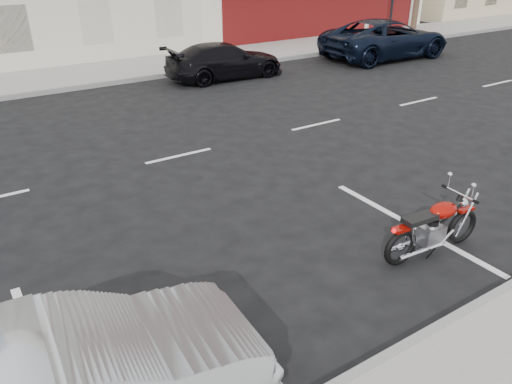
{
  "coord_description": "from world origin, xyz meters",
  "views": [
    {
      "loc": [
        -6.23,
        -9.73,
        4.31
      ],
      "look_at": [
        -2.4,
        -3.83,
        0.8
      ],
      "focal_mm": 35.0,
      "sensor_mm": 36.0,
      "label": 1
    }
  ],
  "objects_px": {
    "suv_far": "(386,39)",
    "car_far": "(225,61)",
    "fire_hydrant": "(366,30)",
    "motorcycle": "(464,219)"
  },
  "relations": [
    {
      "from": "suv_far",
      "to": "motorcycle",
      "type": "bearing_deg",
      "value": 140.16
    },
    {
      "from": "suv_far",
      "to": "car_far",
      "type": "bearing_deg",
      "value": 86.84
    },
    {
      "from": "fire_hydrant",
      "to": "suv_far",
      "type": "distance_m",
      "value": 3.97
    },
    {
      "from": "fire_hydrant",
      "to": "suv_far",
      "type": "bearing_deg",
      "value": -122.82
    },
    {
      "from": "fire_hydrant",
      "to": "motorcycle",
      "type": "height_order",
      "value": "motorcycle"
    },
    {
      "from": "motorcycle",
      "to": "car_far",
      "type": "height_order",
      "value": "car_far"
    },
    {
      "from": "fire_hydrant",
      "to": "car_far",
      "type": "height_order",
      "value": "car_far"
    },
    {
      "from": "motorcycle",
      "to": "car_far",
      "type": "distance_m",
      "value": 11.77
    },
    {
      "from": "motorcycle",
      "to": "car_far",
      "type": "bearing_deg",
      "value": 83.48
    },
    {
      "from": "fire_hydrant",
      "to": "motorcycle",
      "type": "bearing_deg",
      "value": -129.47
    }
  ]
}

